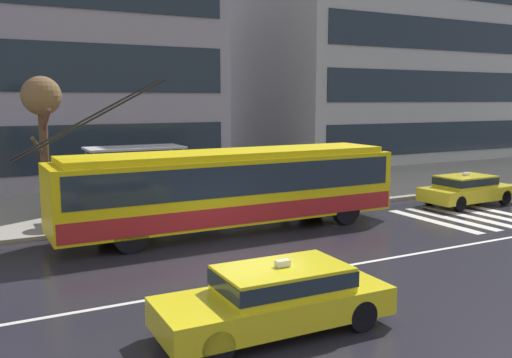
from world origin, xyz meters
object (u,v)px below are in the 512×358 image
Objects in this scene: trolleybus at (232,187)px; pedestrian_at_shelter at (74,177)px; street_tree_bare at (42,105)px; pedestrian_walking_past at (287,165)px; bus_shelter at (133,163)px; taxi_ahead_of_bus at (467,188)px; pedestrian_waiting_by_pole at (148,173)px; taxi_oncoming_near at (277,295)px; pedestrian_approaching_curb at (312,166)px.

trolleybus is 6.31× the size of pedestrian_at_shelter.
pedestrian_at_shelter is (-4.65, 3.04, 0.26)m from trolleybus.
pedestrian_walking_past is at bearing -6.21° from street_tree_bare.
bus_shelter is 2.57m from pedestrian_at_shelter.
bus_shelter is at bearing -14.75° from street_tree_bare.
pedestrian_at_shelter is (-15.48, 3.48, 1.08)m from taxi_ahead_of_bus.
pedestrian_waiting_by_pole is at bearing -171.62° from pedestrian_walking_past.
taxi_oncoming_near is (-2.71, -7.84, -0.82)m from trolleybus.
taxi_ahead_of_bus is 7.71m from pedestrian_walking_past.
pedestrian_approaching_curb is at bearing -14.81° from bus_shelter.
street_tree_bare is (-10.03, 2.65, 2.52)m from pedestrian_approaching_curb.
pedestrian_approaching_curb is (-6.16, 2.60, 1.04)m from taxi_ahead_of_bus.
pedestrian_walking_past is 0.95× the size of pedestrian_waiting_by_pole.
bus_shelter is 1.25m from pedestrian_waiting_by_pole.
taxi_ahead_of_bus is at bearing -22.88° from pedestrian_approaching_curb.
pedestrian_walking_past is 10.18m from street_tree_bare.
taxi_oncoming_near is at bearing -92.13° from bus_shelter.
trolleybus is 4.63m from bus_shelter.
street_tree_bare is at bearing 138.12° from trolleybus.
trolleybus is at bearing -53.34° from pedestrian_waiting_by_pole.
pedestrian_at_shelter is (-1.94, 10.88, 1.08)m from taxi_oncoming_near.
taxi_oncoming_near is at bearing -109.09° from trolleybus.
street_tree_bare reaches higher than trolleybus.
pedestrian_at_shelter is 9.10m from pedestrian_walking_past.
street_tree_bare is (-3.29, 2.02, 2.46)m from pedestrian_waiting_by_pole.
pedestrian_waiting_by_pole is at bearing -31.57° from street_tree_bare.
bus_shelter is 6.71m from pedestrian_walking_past.
pedestrian_walking_past is (9.07, 0.70, -0.14)m from pedestrian_at_shelter.
pedestrian_approaching_curb reaches higher than taxi_oncoming_near.
pedestrian_at_shelter is at bearing 174.58° from pedestrian_approaching_curb.
bus_shelter is 7.19m from pedestrian_approaching_curb.
bus_shelter is (0.44, 11.84, 1.34)m from taxi_oncoming_near.
street_tree_bare is at bearing 148.43° from pedestrian_waiting_by_pole.
taxi_oncoming_near is at bearing -93.45° from pedestrian_waiting_by_pole.
trolleybus is at bearing 177.68° from taxi_ahead_of_bus.
trolleybus is at bearing -41.88° from street_tree_bare.
bus_shelter reaches higher than pedestrian_approaching_curb.
pedestrian_approaching_curb is 6.77m from pedestrian_waiting_by_pole.
pedestrian_approaching_curb is 10.68m from street_tree_bare.
taxi_ahead_of_bus is (10.83, -0.44, -0.82)m from trolleybus.
pedestrian_walking_past is at bearing 146.86° from taxi_ahead_of_bus.
taxi_ahead_of_bus is 2.15× the size of pedestrian_waiting_by_pole.
street_tree_bare is at bearing 165.25° from bus_shelter.
street_tree_bare is (-3.09, 0.81, 2.22)m from bus_shelter.
bus_shelter is at bearing 87.87° from taxi_oncoming_near.
pedestrian_at_shelter is 1.06× the size of pedestrian_walking_past.
pedestrian_walking_past is 6.57m from pedestrian_waiting_by_pole.
taxi_oncoming_near is 10.70m from pedestrian_waiting_by_pole.
pedestrian_at_shelter is at bearing 167.32° from taxi_ahead_of_bus.
pedestrian_at_shelter is at bearing -175.59° from pedestrian_walking_past.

